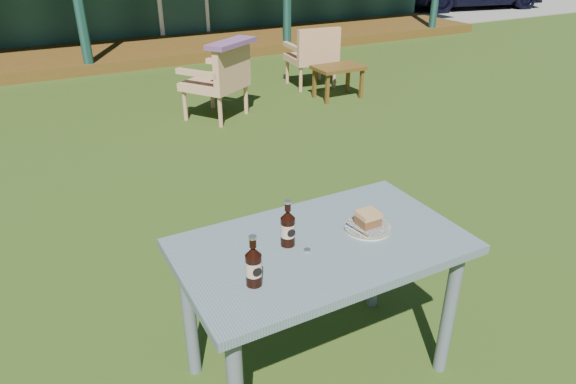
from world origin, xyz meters
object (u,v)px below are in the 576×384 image
cola_bottle_near (288,228)px  side_table (338,71)px  armchair_right (313,54)px  cafe_table (321,262)px  plate (368,227)px  armchair_left (220,78)px  cola_bottle_far (254,266)px  cake_slice (368,218)px

cola_bottle_near → side_table: 4.55m
armchair_right → cafe_table: bearing=-120.4°
cafe_table → plate: (0.23, -0.00, 0.11)m
cafe_table → armchair_left: bearing=75.1°
plate → cola_bottle_near: cola_bottle_near is taller
armchair_right → side_table: armchair_right is taller
cola_bottle_near → side_table: cola_bottle_near is taller
cola_bottle_far → armchair_right: cola_bottle_far is taller
cola_bottle_near → cola_bottle_far: (-0.23, -0.18, 0.00)m
armchair_right → cola_bottle_far: bearing=-123.1°
side_table → cake_slice: bearing=-121.8°
cake_slice → armchair_right: cake_slice is taller
cafe_table → cola_bottle_near: (-0.13, 0.05, 0.18)m
cola_bottle_near → armchair_right: 5.02m
cake_slice → cafe_table: bearing=-177.6°
cafe_table → cola_bottle_far: bearing=-161.3°
cola_bottle_near → armchair_right: bearing=58.0°
cafe_table → cola_bottle_near: cola_bottle_near is taller
cake_slice → plate: bearing=-122.1°
cake_slice → cola_bottle_far: (-0.61, -0.13, 0.04)m
cake_slice → side_table: cake_slice is taller
plate → cola_bottle_far: bearing=-168.6°
plate → cola_bottle_near: 0.38m
cola_bottle_far → cake_slice: bearing=12.5°
cafe_table → plate: size_ratio=5.88×
cola_bottle_far → plate: bearing=11.4°
armchair_right → plate: bearing=-118.0°
cola_bottle_far → side_table: (2.90, 3.83, -0.46)m
cola_bottle_near → cola_bottle_far: cola_bottle_far is taller
cafe_table → cola_bottle_far: 0.43m
cake_slice → armchair_left: (0.74, 3.66, -0.31)m
cola_bottle_far → armchair_left: cola_bottle_far is taller
cola_bottle_far → cafe_table: bearing=18.7°
plate → cola_bottle_near: size_ratio=1.00×
cake_slice → armchair_right: (2.28, 4.29, -0.33)m
armchair_right → side_table: size_ratio=1.30×
armchair_right → armchair_left: bearing=-158.0°
cake_slice → cola_bottle_near: (-0.37, 0.04, 0.04)m
cola_bottle_near → armchair_left: 3.80m
cola_bottle_far → armchair_right: (2.89, 4.42, -0.36)m
cola_bottle_near → cola_bottle_far: size_ratio=0.99×
plate → cake_slice: bearing=57.9°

